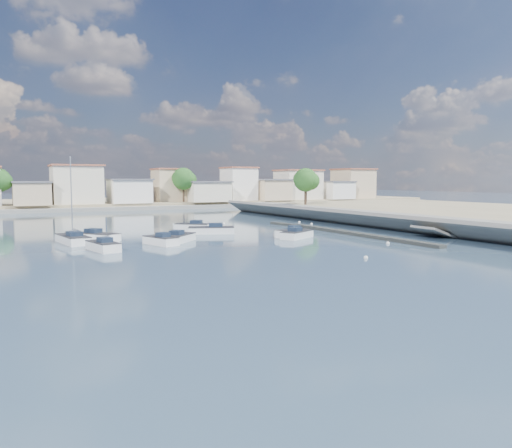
{
  "coord_description": "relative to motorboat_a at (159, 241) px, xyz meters",
  "views": [
    {
      "loc": [
        -29.75,
        -36.15,
        6.38
      ],
      "look_at": [
        -3.73,
        14.51,
        1.4
      ],
      "focal_mm": 35.0,
      "sensor_mm": 36.0,
      "label": 1
    }
  ],
  "objects": [
    {
      "name": "motorboat_a",
      "position": [
        0.0,
        0.0,
        0.0
      ],
      "size": [
        2.84,
        4.66,
        1.48
      ],
      "color": "white",
      "rests_on": "ground"
    },
    {
      "name": "sailboat",
      "position": [
        -7.59,
        5.33,
        0.03
      ],
      "size": [
        2.94,
        6.77,
        9.0
      ],
      "color": "white",
      "rests_on": "ground"
    },
    {
      "name": "motorboat_c",
      "position": [
        8.23,
        7.36,
        0.0
      ],
      "size": [
        6.08,
        3.98,
        1.48
      ],
      "color": "white",
      "rests_on": "ground"
    },
    {
      "name": "far_town",
      "position": [
        26.49,
        64.78,
        4.56
      ],
      "size": [
        113.01,
        12.8,
        8.35
      ],
      "color": "beige",
      "rests_on": "far_shore_land"
    },
    {
      "name": "ground",
      "position": [
        15.78,
        27.86,
        -0.38
      ],
      "size": [
        400.0,
        400.0,
        0.0
      ],
      "primitive_type": "plane",
      "color": "#2B3D56",
      "rests_on": "ground"
    },
    {
      "name": "motorboat_g",
      "position": [
        -4.82,
        6.02,
        0.0
      ],
      "size": [
        4.53,
        5.25,
        1.48
      ],
      "color": "white",
      "rests_on": "ground"
    },
    {
      "name": "motorboat_e",
      "position": [
        -5.85,
        -1.64,
        -0.0
      ],
      "size": [
        2.57,
        4.93,
        1.48
      ],
      "color": "white",
      "rests_on": "ground"
    },
    {
      "name": "motorboat_d",
      "position": [
        15.19,
        -0.09,
        -0.0
      ],
      "size": [
        4.46,
        2.34,
        1.48
      ],
      "color": "white",
      "rests_on": "ground"
    },
    {
      "name": "motorboat_f",
      "position": [
        7.9,
        12.68,
        -0.0
      ],
      "size": [
        4.6,
        4.39,
        1.48
      ],
      "color": "white",
      "rests_on": "ground"
    },
    {
      "name": "mooring_buoys",
      "position": [
        19.59,
        4.24,
        -0.33
      ],
      "size": [
        14.17,
        35.74,
        0.37
      ],
      "color": "white",
      "rests_on": "ground"
    },
    {
      "name": "motorboat_b",
      "position": [
        2.52,
        1.19,
        -0.0
      ],
      "size": [
        4.56,
        4.64,
        1.48
      ],
      "color": "white",
      "rests_on": "ground"
    },
    {
      "name": "shore_trees",
      "position": [
        24.12,
        55.97,
        5.84
      ],
      "size": [
        74.56,
        38.32,
        7.92
      ],
      "color": "#38281E",
      "rests_on": "ground"
    },
    {
      "name": "breakwater",
      "position": [
        22.69,
        0.55,
        -0.21
      ],
      "size": [
        2.0,
        31.02,
        0.35
      ],
      "color": "black",
      "rests_on": "ground"
    },
    {
      "name": "motorboat_h",
      "position": [
        15.29,
        -1.54,
        -0.0
      ],
      "size": [
        4.88,
        3.84,
        1.48
      ],
      "color": "white",
      "rests_on": "ground"
    },
    {
      "name": "far_shore_land",
      "position": [
        15.78,
        79.86,
        0.32
      ],
      "size": [
        160.0,
        40.0,
        1.4
      ],
      "primitive_type": "cube",
      "color": "gray",
      "rests_on": "ground"
    },
    {
      "name": "seawall_walkway",
      "position": [
        34.28,
        0.86,
        0.52
      ],
      "size": [
        5.0,
        90.0,
        1.8
      ],
      "primitive_type": "cube",
      "color": "slate",
      "rests_on": "ground"
    },
    {
      "name": "far_shore_quay",
      "position": [
        15.78,
        58.86,
        0.02
      ],
      "size": [
        160.0,
        2.5,
        0.8
      ],
      "primitive_type": "cube",
      "color": "slate",
      "rests_on": "ground"
    }
  ]
}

